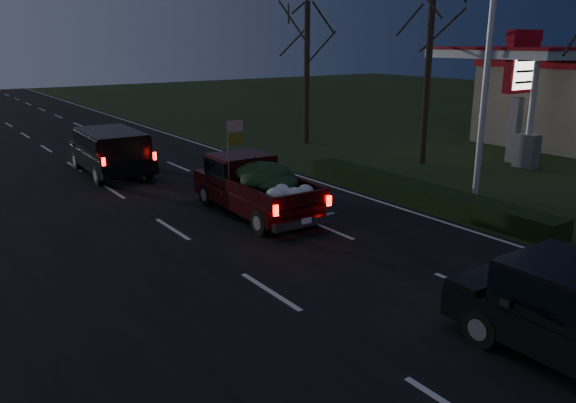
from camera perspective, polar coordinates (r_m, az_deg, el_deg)
ground at (r=12.04m, az=-1.84°, el=-9.18°), size 120.00×120.00×0.00m
road_asphalt at (r=12.03m, az=-1.84°, el=-9.13°), size 14.00×120.00×0.02m
hedge_row at (r=18.96m, az=13.00°, el=0.85°), size 1.00×10.00×0.60m
light_pole at (r=19.05m, az=19.91°, el=16.18°), size 0.50×0.90×9.16m
gas_price_pylon at (r=26.14m, az=22.56°, el=11.85°), size 2.00×0.41×5.57m
gas_canopy at (r=28.34m, az=23.20°, el=13.20°), size 7.10×6.10×4.88m
bare_tree_mid at (r=24.54m, az=14.43°, el=18.40°), size 3.60×3.60×8.50m
bare_tree_far at (r=28.97m, az=1.96°, el=16.20°), size 3.60×3.60×7.00m
pickup_truck at (r=17.03m, az=-3.39°, el=1.88°), size 2.10×5.03×2.60m
lead_suv at (r=23.21m, az=-17.57°, el=5.23°), size 2.25×5.05×1.43m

